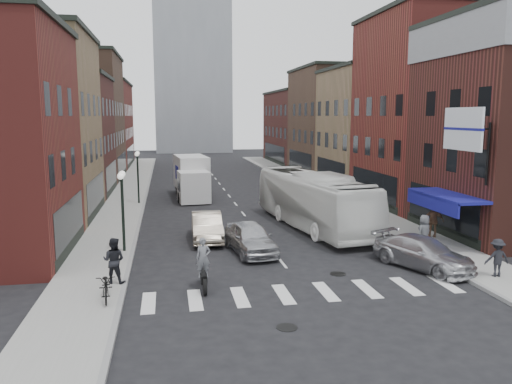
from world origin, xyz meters
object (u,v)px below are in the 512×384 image
ped_right_a (497,258)px  curb_car (423,253)px  motorcycle_rider (203,265)px  transit_bus (313,200)px  streetlamp_near (122,196)px  sedan_left_far (207,227)px  sedan_left_near (251,238)px  ped_left_solo (114,260)px  bike_rack (115,258)px  billboard_sign (464,130)px  streetlamp_far (138,167)px  box_truck (192,178)px  parked_bicycle (106,286)px  ped_right_b (433,221)px  ped_right_c (424,232)px

ped_right_a → curb_car: bearing=-38.3°
motorcycle_rider → transit_bus: 12.42m
streetlamp_near → sedan_left_far: size_ratio=0.89×
sedan_left_near → ped_left_solo: ped_left_solo is taller
streetlamp_near → bike_rack: bearing=-94.2°
billboard_sign → bike_rack: 17.14m
bike_rack → sedan_left_far: size_ratio=0.17×
streetlamp_far → sedan_left_near: 16.38m
box_truck → parked_bicycle: size_ratio=4.24×
transit_bus → ped_left_solo: size_ratio=6.63×
sedan_left_near → ped_left_solo: bearing=-155.2°
sedan_left_far → parked_bicycle: size_ratio=2.41×
streetlamp_far → curb_car: (13.45, -18.85, -2.21)m
streetlamp_near → bike_rack: (-0.20, -2.70, -2.36)m
motorcycle_rider → ped_left_solo: size_ratio=1.13×
box_truck → billboard_sign: bearing=-65.3°
sedan_left_far → motorcycle_rider: bearing=-93.9°
motorcycle_rider → sedan_left_near: 5.59m
sedan_left_far → box_truck: bearing=92.0°
box_truck → ped_left_solo: 21.92m
curb_car → ped_right_b: size_ratio=2.64×
bike_rack → curb_car: (13.65, -2.15, 0.15)m
curb_car → ped_right_a: size_ratio=3.02×
streetlamp_near → ped_left_solo: size_ratio=2.21×
transit_bus → motorcycle_rider: bearing=-134.9°
transit_bus → ped_right_a: bearing=-74.5°
streetlamp_far → transit_bus: (10.96, -9.98, -1.20)m
streetlamp_near → parked_bicycle: bearing=-91.0°
curb_car → ped_left_solo: ped_left_solo is taller
box_truck → curb_car: box_truck is taller
billboard_sign → ped_left_solo: (-15.99, -1.39, -5.06)m
bike_rack → sedan_left_near: 6.64m
billboard_sign → streetlamp_far: bearing=132.4°
motorcycle_rider → sedan_left_near: (2.71, 4.89, -0.20)m
bike_rack → parked_bicycle: parked_bicycle is taller
ped_right_a → box_truck: bearing=-59.9°
bike_rack → ped_left_solo: 2.26m
motorcycle_rider → ped_left_solo: bearing=165.1°
sedan_left_far → ped_right_a: bearing=-36.2°
box_truck → transit_bus: 14.28m
transit_bus → ped_left_solo: 14.14m
box_truck → ped_right_b: box_truck is taller
ped_right_b → ped_right_c: 2.98m
sedan_left_far → ped_right_c: ped_right_c is taller
streetlamp_near → box_truck: streetlamp_near is taller
transit_bus → curb_car: bearing=-82.2°
curb_car → ped_right_c: size_ratio=2.72×
parked_bicycle → ped_left_solo: size_ratio=1.03×
box_truck → ped_left_solo: size_ratio=4.35×
curb_car → ped_right_c: 2.77m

